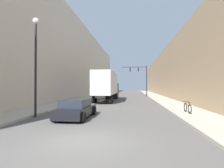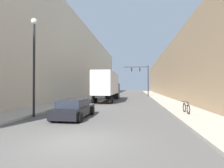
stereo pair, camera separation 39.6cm
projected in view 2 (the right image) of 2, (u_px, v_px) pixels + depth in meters
name	position (u px, v px, depth m)	size (l,w,h in m)	color
ground_plane	(75.00, 142.00, 6.91)	(200.00, 200.00, 0.00)	#565451
sidewalk_right	(157.00, 97.00, 35.70)	(3.17, 80.00, 0.15)	#B2A899
sidewalk_left	(94.00, 96.00, 37.55)	(3.17, 80.00, 0.15)	#B2A899
building_right	(181.00, 73.00, 35.13)	(6.00, 80.00, 9.81)	tan
building_left	(73.00, 62.00, 38.27)	(6.00, 80.00, 15.22)	beige
semi_truck	(108.00, 86.00, 26.22)	(2.47, 11.76, 4.17)	silver
sedan_car	(74.00, 109.00, 12.19)	(2.05, 4.34, 1.32)	black
traffic_signal_gantry	(143.00, 75.00, 37.97)	(5.45, 0.35, 6.72)	black
street_lamp	(34.00, 54.00, 12.63)	(0.44, 0.44, 7.13)	black
parked_bicycle	(186.00, 108.00, 13.44)	(0.44, 1.83, 0.86)	black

